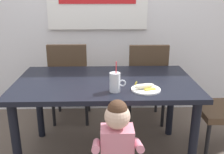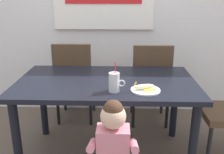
# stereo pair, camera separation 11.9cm
# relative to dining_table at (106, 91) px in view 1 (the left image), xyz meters

# --- Properties ---
(ground_plane) EXTENTS (24.00, 24.00, 0.00)m
(ground_plane) POSITION_rel_dining_table_xyz_m (0.00, 0.00, -0.66)
(ground_plane) COLOR brown
(dining_table) EXTENTS (1.55, 0.89, 0.76)m
(dining_table) POSITION_rel_dining_table_xyz_m (0.00, 0.00, 0.00)
(dining_table) COLOR black
(dining_table) RESTS_ON ground
(dining_chair_left) EXTENTS (0.44, 0.45, 0.96)m
(dining_chair_left) POSITION_rel_dining_table_xyz_m (-0.41, 0.69, -0.12)
(dining_chair_left) COLOR #4C3826
(dining_chair_left) RESTS_ON ground
(dining_chair_right) EXTENTS (0.44, 0.45, 0.96)m
(dining_chair_right) POSITION_rel_dining_table_xyz_m (0.47, 0.64, -0.12)
(dining_chair_right) COLOR #4C3826
(dining_chair_right) RESTS_ON ground
(toddler_standing) EXTENTS (0.33, 0.24, 0.84)m
(toddler_standing) POSITION_rel_dining_table_xyz_m (0.08, -0.62, -0.13)
(toddler_standing) COLOR #3F4760
(toddler_standing) RESTS_ON ground
(milk_cup) EXTENTS (0.13, 0.08, 0.25)m
(milk_cup) POSITION_rel_dining_table_xyz_m (0.08, -0.26, 0.16)
(milk_cup) COLOR silver
(milk_cup) RESTS_ON dining_table
(snack_plate) EXTENTS (0.23, 0.23, 0.01)m
(snack_plate) POSITION_rel_dining_table_xyz_m (0.32, -0.24, 0.10)
(snack_plate) COLOR white
(snack_plate) RESTS_ON dining_table
(peeled_banana) EXTENTS (0.18, 0.12, 0.07)m
(peeled_banana) POSITION_rel_dining_table_xyz_m (0.31, -0.24, 0.13)
(peeled_banana) COLOR #F4EAC6
(peeled_banana) RESTS_ON snack_plate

